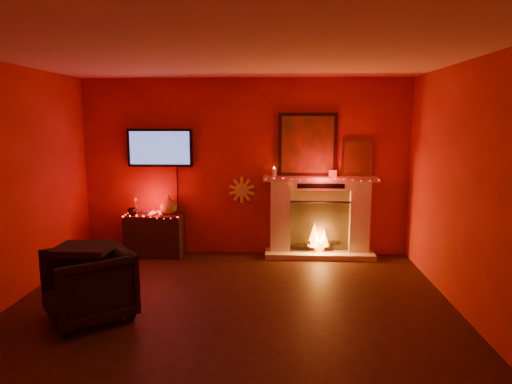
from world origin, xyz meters
TOP-DOWN VIEW (x-y plane):
  - room at (0.00, 0.00)m, footprint 5.00×5.00m
  - fireplace at (1.14, 2.39)m, footprint 1.72×0.40m
  - tv at (-1.30, 2.45)m, footprint 1.00×0.07m
  - sunburst_clock at (-0.05, 2.48)m, footprint 0.40×0.03m
  - console_table at (-1.36, 2.26)m, footprint 0.85×0.51m
  - armchair at (-1.46, -0.01)m, footprint 1.14×1.14m

SIDE VIEW (x-z plane):
  - console_table at x=-1.36m, z-range -0.09..0.84m
  - armchair at x=-1.46m, z-range 0.00..0.75m
  - fireplace at x=1.14m, z-range -0.37..1.81m
  - sunburst_clock at x=-0.05m, z-range 0.80..1.20m
  - room at x=0.00m, z-range -1.15..3.85m
  - tv at x=-1.30m, z-range 1.03..2.27m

